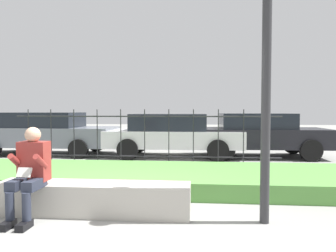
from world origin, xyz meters
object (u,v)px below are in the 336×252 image
object	(u,v)px
person_seated_reader	(30,170)
car_parked_right	(260,134)
car_parked_center	(173,134)
stone_bench	(93,200)
street_lamp	(267,37)
car_parked_left	(46,132)

from	to	relation	value
person_seated_reader	car_parked_right	xyz separation A→B (m)	(4.18, 6.37, 0.06)
car_parked_center	person_seated_reader	bearing A→B (deg)	-103.23
person_seated_reader	stone_bench	bearing A→B (deg)	21.04
person_seated_reader	car_parked_right	size ratio (longest dim) A/B	0.31
stone_bench	street_lamp	world-z (taller)	street_lamp
person_seated_reader	street_lamp	size ratio (longest dim) A/B	0.32
car_parked_center	street_lamp	bearing A→B (deg)	-74.62
person_seated_reader	street_lamp	bearing A→B (deg)	2.83
car_parked_center	street_lamp	distance (m)	6.48
person_seated_reader	car_parked_center	xyz separation A→B (m)	(1.43, 6.18, 0.05)
car_parked_left	person_seated_reader	bearing A→B (deg)	-65.87
stone_bench	person_seated_reader	world-z (taller)	person_seated_reader
street_lamp	car_parked_left	bearing A→B (deg)	133.83
car_parked_center	street_lamp	xyz separation A→B (m)	(1.68, -6.03, 1.68)
stone_bench	car_parked_right	bearing A→B (deg)	60.70
car_parked_center	stone_bench	bearing A→B (deg)	-96.65
stone_bench	car_parked_right	xyz separation A→B (m)	(3.41, 6.08, 0.54)
car_parked_center	car_parked_left	distance (m)	4.29
person_seated_reader	car_parked_left	bearing A→B (deg)	114.15
stone_bench	street_lamp	distance (m)	3.23
stone_bench	car_parked_right	size ratio (longest dim) A/B	0.68
stone_bench	car_parked_right	world-z (taller)	car_parked_right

